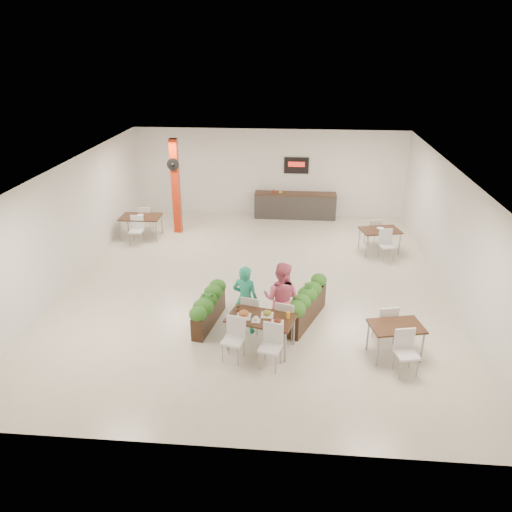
{
  "coord_description": "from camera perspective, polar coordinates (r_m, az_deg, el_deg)",
  "views": [
    {
      "loc": [
        1.08,
        -12.16,
        6.11
      ],
      "look_at": [
        0.09,
        -0.64,
        1.1
      ],
      "focal_mm": 35.0,
      "sensor_mm": 36.0,
      "label": 1
    }
  ],
  "objects": [
    {
      "name": "ground",
      "position": [
        13.65,
        -0.13,
        -3.16
      ],
      "size": [
        12.0,
        12.0,
        0.0
      ],
      "primitive_type": "plane",
      "color": "beige",
      "rests_on": "ground"
    },
    {
      "name": "room_shell",
      "position": [
        12.88,
        -0.13,
        4.85
      ],
      "size": [
        10.1,
        12.1,
        3.22
      ],
      "color": "white",
      "rests_on": "ground"
    },
    {
      "name": "red_column",
      "position": [
        17.06,
        -9.16,
        7.95
      ],
      "size": [
        0.4,
        0.41,
        3.2
      ],
      "color": "#B2250B",
      "rests_on": "ground"
    },
    {
      "name": "service_counter",
      "position": [
        18.68,
        4.48,
        5.85
      ],
      "size": [
        3.0,
        0.64,
        2.2
      ],
      "color": "#2B2926",
      "rests_on": "ground"
    },
    {
      "name": "side_table_b",
      "position": [
        15.9,
        13.97,
        2.53
      ],
      "size": [
        1.33,
        1.67,
        0.92
      ],
      "rotation": [
        0.0,
        0.0,
        0.25
      ],
      "color": "black",
      "rests_on": "ground"
    },
    {
      "name": "side_table_a",
      "position": [
        17.05,
        -13.02,
        4.09
      ],
      "size": [
        1.32,
        1.63,
        0.92
      ],
      "rotation": [
        0.0,
        0.0,
        0.02
      ],
      "color": "black",
      "rests_on": "ground"
    },
    {
      "name": "planter_left",
      "position": [
        11.62,
        -5.44,
        -5.65
      ],
      "size": [
        0.63,
        1.7,
        0.89
      ],
      "rotation": [
        0.0,
        0.0,
        1.4
      ],
      "color": "black",
      "rests_on": "ground"
    },
    {
      "name": "planter_right",
      "position": [
        11.73,
        5.86,
        -5.31
      ],
      "size": [
        0.96,
        1.82,
        1.01
      ],
      "rotation": [
        0.0,
        0.0,
        1.2
      ],
      "color": "black",
      "rests_on": "ground"
    },
    {
      "name": "diner_man",
      "position": [
        11.15,
        -1.23,
        -4.97
      ],
      "size": [
        0.67,
        0.52,
        1.62
      ],
      "primitive_type": "imported",
      "rotation": [
        0.0,
        0.0,
        2.89
      ],
      "color": "#25A17D",
      "rests_on": "ground"
    },
    {
      "name": "main_table",
      "position": [
        10.64,
        0.5,
        -7.55
      ],
      "size": [
        1.58,
        1.87,
        0.92
      ],
      "rotation": [
        0.0,
        0.0,
        -0.25
      ],
      "color": "black",
      "rests_on": "ground"
    },
    {
      "name": "diner_woman",
      "position": [
        11.07,
        2.9,
        -4.89
      ],
      "size": [
        0.98,
        0.84,
        1.73
      ],
      "primitive_type": "imported",
      "rotation": [
        0.0,
        0.0,
        2.89
      ],
      "color": "#EC6989",
      "rests_on": "ground"
    },
    {
      "name": "side_table_c",
      "position": [
        10.77,
        15.69,
        -8.27
      ],
      "size": [
        1.2,
        1.67,
        0.92
      ],
      "rotation": [
        0.0,
        0.0,
        0.22
      ],
      "color": "black",
      "rests_on": "ground"
    }
  ]
}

